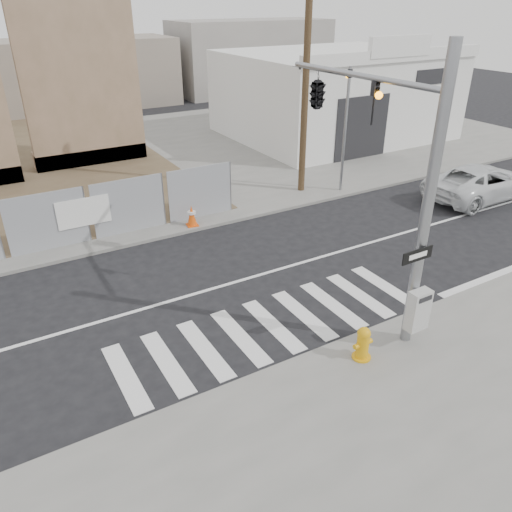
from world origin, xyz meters
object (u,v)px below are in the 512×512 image
fire_hydrant (363,343)px  auto_shop (333,94)px  traffic_cone_d (192,216)px  signal_pole (350,131)px  suv (481,182)px

fire_hydrant → auto_shop: bearing=50.1°
auto_shop → fire_hydrant: size_ratio=13.96×
fire_hydrant → traffic_cone_d: size_ratio=1.07×
signal_pole → suv: bearing=16.6°
auto_shop → fire_hydrant: auto_shop is taller
signal_pole → fire_hydrant: signal_pole is taller
suv → traffic_cone_d: bearing=73.9°
signal_pole → traffic_cone_d: 7.90m
suv → traffic_cone_d: suv is taller
signal_pole → suv: 11.40m
auto_shop → suv: size_ratio=2.27×
signal_pole → suv: signal_pole is taller
auto_shop → suv: auto_shop is taller
fire_hydrant → suv: 13.04m
signal_pole → suv: (10.21, 3.04, -4.05)m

